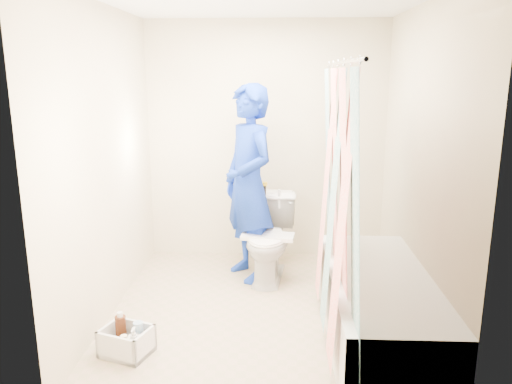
{
  "coord_description": "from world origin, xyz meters",
  "views": [
    {
      "loc": [
        0.12,
        -3.73,
        1.89
      ],
      "look_at": [
        -0.06,
        0.42,
        0.89
      ],
      "focal_mm": 35.0,
      "sensor_mm": 36.0,
      "label": 1
    }
  ],
  "objects_px": {
    "plumber": "(249,184)",
    "cleaning_caddy": "(128,342)",
    "bathtub": "(378,306)",
    "toilet": "(270,239)"
  },
  "relations": [
    {
      "from": "toilet",
      "to": "cleaning_caddy",
      "type": "xyz_separation_m",
      "value": [
        -0.95,
        -1.36,
        -0.29
      ]
    },
    {
      "from": "toilet",
      "to": "cleaning_caddy",
      "type": "distance_m",
      "value": 1.69
    },
    {
      "from": "bathtub",
      "to": "cleaning_caddy",
      "type": "height_order",
      "value": "bathtub"
    },
    {
      "from": "bathtub",
      "to": "toilet",
      "type": "relative_size",
      "value": 2.28
    },
    {
      "from": "toilet",
      "to": "cleaning_caddy",
      "type": "height_order",
      "value": "toilet"
    },
    {
      "from": "toilet",
      "to": "cleaning_caddy",
      "type": "bearing_deg",
      "value": -118.06
    },
    {
      "from": "bathtub",
      "to": "toilet",
      "type": "height_order",
      "value": "toilet"
    },
    {
      "from": "plumber",
      "to": "cleaning_caddy",
      "type": "xyz_separation_m",
      "value": [
        -0.75,
        -1.4,
        -0.81
      ]
    },
    {
      "from": "bathtub",
      "to": "plumber",
      "type": "relative_size",
      "value": 0.97
    },
    {
      "from": "bathtub",
      "to": "plumber",
      "type": "distance_m",
      "value": 1.63
    }
  ]
}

